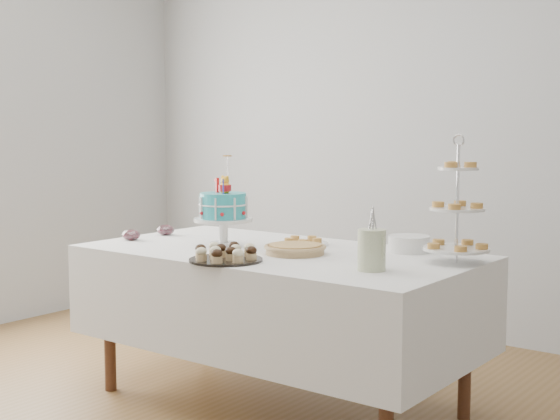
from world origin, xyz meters
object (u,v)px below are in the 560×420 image
Objects in this scene: table at (278,296)px; jam_bowl_b at (166,230)px; pie at (295,248)px; cupcake_tray at (226,253)px; jam_bowl_a at (131,235)px; tiered_stand at (457,210)px; plate_stack at (409,244)px; pastry_plate at (303,242)px; utensil_pitcher at (372,248)px; birthday_cake at (223,221)px.

jam_bowl_b is (-0.84, 0.06, 0.25)m from table.
cupcake_tray is at bearing -110.76° from pie.
cupcake_tray reaches higher than table.
tiered_stand is at bearing 13.05° from jam_bowl_a.
jam_bowl_b is (-0.84, 0.44, -0.01)m from cupcake_tray.
jam_bowl_a is (-0.84, 0.19, -0.01)m from cupcake_tray.
table is at bearing 165.17° from pie.
plate_stack is 0.78× the size of pastry_plate.
pie is at bearing -135.77° from plate_stack.
cupcake_tray is 1.25× the size of utensil_pitcher.
plate_stack is (0.53, 0.73, 0.00)m from cupcake_tray.
jam_bowl_a is 0.37× the size of utensil_pitcher.
pastry_plate is 2.62× the size of jam_bowl_a.
tiered_stand is 0.88m from pastry_plate.
cupcake_tray is at bearing -90.56° from table.
table is 0.88m from jam_bowl_b.
pie is at bearing 69.24° from cupcake_tray.
jam_bowl_b is at bearing -169.02° from pastry_plate.
pastry_plate is (-0.01, 0.60, -0.02)m from cupcake_tray.
table is 0.90m from jam_bowl_a.
jam_bowl_a is 0.25m from jam_bowl_b.
pie is at bearing -5.66° from jam_bowl_b.
table is 7.46× the size of pastry_plate.
tiered_stand reaches higher than birthday_cake.
cupcake_tray is 1.12× the size of pie.
pastry_plate is at bearing 154.94° from utensil_pitcher.
utensil_pitcher is at bearing -9.47° from jam_bowl_b.
cupcake_tray is at bearing -155.69° from utensil_pitcher.
pie is (0.13, 0.35, -0.01)m from cupcake_tray.
plate_stack is at bearing 45.95° from birthday_cake.
plate_stack is (0.84, 0.39, -0.09)m from birthday_cake.
pie is at bearing 21.71° from birthday_cake.
plate_stack is at bearing 54.22° from cupcake_tray.
pastry_plate is (-0.14, 0.26, -0.01)m from pie.
pastry_plate is (-0.01, 0.22, 0.24)m from table.
birthday_cake is 0.54m from jam_bowl_b.
table is 3.37× the size of tiered_stand.
birthday_cake is (-0.32, -0.04, 0.35)m from table.
birthday_cake is at bearing -179.40° from pie.
table is 5.78× the size of cupcake_tray.
birthday_cake reaches higher than table.
cupcake_tray is 3.38× the size of jam_bowl_a.
pastry_plate is at bearing 26.49° from jam_bowl_a.
utensil_pitcher is (0.11, -0.54, 0.06)m from plate_stack.
tiered_stand is at bearing 18.08° from pie.
plate_stack reaches higher than cupcake_tray.
birthday_cake reaches higher than jam_bowl_b.
jam_bowl_a is 1.48m from utensil_pitcher.
pie is (0.45, 0.00, -0.10)m from birthday_cake.
tiered_stand is at bearing 13.31° from table.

